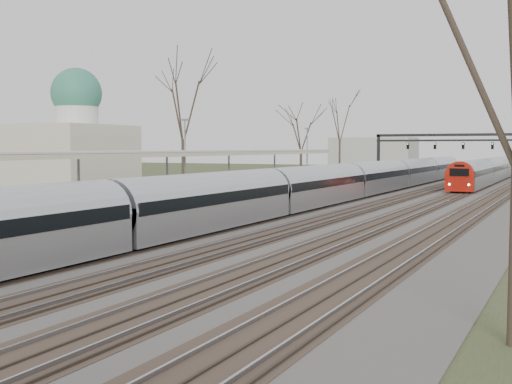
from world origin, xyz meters
TOP-DOWN VIEW (x-y plane):
  - track_bed at (0.26, 55.00)m, footprint 24.00×160.00m
  - platform at (-9.05, 37.50)m, footprint 3.50×69.00m
  - canopy at (-9.05, 32.99)m, footprint 4.10×50.00m
  - dome_building at (-21.71, 38.00)m, footprint 10.00×8.00m
  - signal_gantry at (0.29, 84.99)m, footprint 21.00×0.59m
  - tree_west_far at (-17.00, 48.00)m, footprint 5.50×5.50m
  - train_near at (-2.50, 50.19)m, footprint 2.62×90.21m
  - train_far at (4.50, 90.36)m, footprint 2.62×60.21m

SIDE VIEW (x-z plane):
  - track_bed at x=0.26m, z-range -0.05..0.17m
  - platform at x=-9.05m, z-range 0.00..1.00m
  - train_near at x=-2.50m, z-range -0.05..3.00m
  - train_far at x=4.50m, z-range -0.05..3.00m
  - dome_building at x=-21.71m, z-range -1.43..8.87m
  - canopy at x=-9.05m, z-range 2.37..5.48m
  - signal_gantry at x=0.29m, z-range 1.87..7.95m
  - tree_west_far at x=-17.00m, z-range 2.35..13.68m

